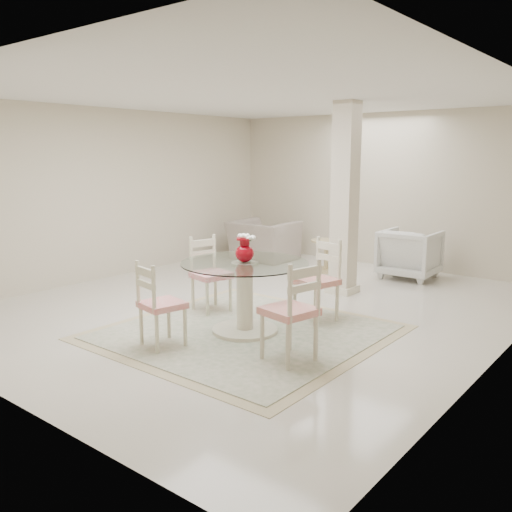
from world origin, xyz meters
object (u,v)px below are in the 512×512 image
Objects in this scene: red_vase at (245,249)px; recliner_taupe at (263,241)px; column at (345,199)px; dining_chair_north at (321,274)px; dining_chair_west at (208,268)px; dining_chair_south at (157,299)px; dining_chair_east at (294,304)px; side_table at (326,257)px; dining_table at (245,297)px; armchair_white at (410,254)px.

red_vase is 0.27× the size of recliner_taupe.
column reaches higher than dining_chair_north.
dining_chair_west reaches higher than dining_chair_south.
dining_chair_east reaches higher than dining_chair_south.
dining_chair_south reaches higher than side_table.
dining_table is 1.61× the size of armchair_white.
column is 2.48× the size of dining_chair_north.
dining_table is 1.26× the size of dining_chair_east.
dining_chair_north reaches higher than dining_chair_west.
armchair_white is (2.76, 0.31, 0.02)m from recliner_taupe.
red_vase is (0.00, 0.00, 0.55)m from dining_table.
armchair_white is (1.25, 3.40, -0.16)m from dining_chair_west.
dining_chair_north reaches higher than armchair_white.
column is 2.57× the size of dining_chair_west.
dining_chair_west is (-1.33, -0.54, -0.02)m from dining_chair_north.
column is at bearing 91.43° from red_vase.
red_vase reaches higher than recliner_taupe.
dining_chair_west is 0.92× the size of recliner_taupe.
column reaches higher than recliner_taupe.
dining_chair_north is at bearing -146.14° from dining_chair_east.
armchair_white reaches higher than side_table.
armchair_white is at bearing 85.32° from dining_table.
armchair_white is at bearing -175.48° from recliner_taupe.
dining_table is (0.06, -2.28, -0.94)m from column.
dining_chair_east is at bearing 96.93° from armchair_white.
recliner_taupe is (-3.39, 3.88, -0.22)m from dining_chair_east.
recliner_taupe is at bearing -53.24° from dining_chair_south.
dining_chair_south is at bearing -143.77° from dining_chair_west.
dining_table is at bearing -73.52° from side_table.
recliner_taupe reaches higher than side_table.
column is 8.58× the size of red_vase.
dining_chair_west is 1.05× the size of dining_chair_south.
column reaches higher than armchair_white.
red_vase is 0.30× the size of dining_chair_west.
dining_chair_east is at bearing -54.31° from dining_chair_north.
dining_table is at bearing -88.58° from column.
dining_table is at bearing -95.71° from red_vase.
red_vase is 3.59m from side_table.
dining_chair_west is (-0.94, 0.40, 0.14)m from dining_table.
dining_chair_south is 4.87m from recliner_taupe.
red_vase is 1.10m from dining_chair_south.
dining_chair_west is 3.44m from recliner_taupe.
dining_chair_north is (0.40, 0.94, 0.16)m from dining_table.
side_table is at bearing 15.36° from dining_chair_west.
dining_chair_north is 3.82m from recliner_taupe.
red_vase is 0.29× the size of dining_chair_north.
recliner_taupe is 2.78m from armchair_white.
side_table is at bearing 106.48° from dining_table.
dining_table is 3.81m from armchair_white.
dining_chair_east is 1.28× the size of armchair_white.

